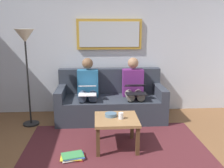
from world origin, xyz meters
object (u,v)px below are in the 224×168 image
person_left (133,87)px  person_right (88,88)px  couch (111,102)px  framed_mirror (109,34)px  bowl (111,115)px  magazine_stack (73,157)px  coffee_table (116,122)px  standing_lamp (25,47)px  laptop_black (135,89)px  laptop_white (87,90)px  cup (121,116)px

person_left → person_right: size_ratio=1.00×
couch → person_left: bearing=170.8°
framed_mirror → person_left: bearing=132.6°
bowl → magazine_stack: size_ratio=0.51×
coffee_table → person_left: size_ratio=0.54×
framed_mirror → standing_lamp: (1.43, 0.66, -0.18)m
standing_lamp → laptop_black: bearing=178.8°
framed_mirror → bowl: bearing=87.6°
framed_mirror → bowl: size_ratio=7.50×
laptop_white → magazine_stack: bearing=81.9°
cup → laptop_black: laptop_black is taller
bowl → laptop_black: 0.98m
cup → couch: bearing=-86.8°
laptop_white → person_left: bearing=-164.0°
bowl → standing_lamp: (1.36, -0.88, 0.91)m
magazine_stack → standing_lamp: bearing=-56.3°
bowl → magazine_stack: bearing=35.7°
laptop_white → framed_mirror: bearing=-121.0°
person_right → laptop_black: bearing=164.2°
coffee_table → laptop_black: 1.03m
couch → laptop_white: couch is taller
laptop_white → magazine_stack: 1.36m
cup → standing_lamp: 2.00m
couch → bowl: couch is taller
person_left → person_right: 0.84m
person_left → laptop_white: person_left is taller
cup → bowl: 0.17m
couch → laptop_white: size_ratio=5.47×
coffee_table → laptop_black: (-0.41, -0.91, 0.25)m
laptop_black → magazine_stack: laptop_black is taller
coffee_table → cup: (-0.06, 0.03, 0.11)m
laptop_black → laptop_white: size_ratio=1.01×
bowl → person_right: (0.35, -1.08, 0.14)m
framed_mirror → laptop_white: bearing=59.0°
standing_lamp → couch: bearing=-169.4°
couch → magazine_stack: 1.66m
bowl → laptop_black: bearing=-120.0°
laptop_black → laptop_white: laptop_black is taller
bowl → coffee_table: bearing=136.4°
couch → bowl: (0.07, 1.15, 0.15)m
couch → person_left: 0.52m
couch → coffee_table: couch is taller
person_right → standing_lamp: bearing=11.1°
coffee_table → person_right: 1.25m
coffee_table → bowl: bowl is taller
coffee_table → person_right: size_ratio=0.54×
laptop_black → magazine_stack: 1.69m
cup → coffee_table: bearing=-29.1°
couch → person_right: 0.52m
framed_mirror → person_right: size_ratio=1.10×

